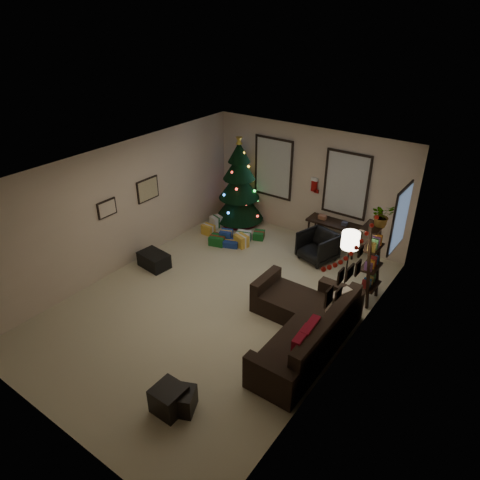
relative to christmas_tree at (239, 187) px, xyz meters
The scene contains 29 objects.
floor 3.69m from the christmas_tree, 60.94° to the right, with size 7.00×7.00×0.00m, color #BAAF8D.
ceiling 3.96m from the christmas_tree, 60.94° to the right, with size 7.00×7.00×0.00m, color white.
wall_back 1.81m from the christmas_tree, 12.70° to the left, with size 5.00×5.00×0.00m, color beige.
wall_front 6.84m from the christmas_tree, 75.35° to the right, with size 5.00×5.00×0.00m, color beige.
wall_left 3.23m from the christmas_tree, 103.93° to the right, with size 7.00×7.00×0.00m, color beige.
wall_right 5.26m from the christmas_tree, 36.34° to the right, with size 7.00×7.00×0.00m, color beige.
window_back_left 1.04m from the christmas_tree, 24.80° to the left, with size 1.05×0.06×1.50m.
window_back_right 2.76m from the christmas_tree, ahead, with size 1.05×0.06×1.50m.
window_right_wall 4.27m from the christmas_tree, ahead, with size 0.06×0.90×1.30m.
christmas_tree is the anchor object (origin of this frame).
presents 1.34m from the christmas_tree, 68.61° to the right, with size 1.50×1.13×0.30m.
sofa 4.78m from the christmas_tree, 40.75° to the right, with size 1.80×2.62×0.85m.
pillow_red_a 5.54m from the christmas_tree, 44.57° to the right, with size 0.13×0.48×0.48m, color maroon.
pillow_red_b 5.37m from the christmas_tree, 42.67° to the right, with size 0.13×0.49×0.49m, color maroon.
pillow_cream 4.72m from the christmas_tree, 33.16° to the right, with size 0.13×0.46×0.46m, color #BFB09B.
ottoman_near 6.19m from the christmas_tree, 63.54° to the right, with size 0.43×0.43×0.41m, color black.
ottoman_far 6.16m from the christmas_tree, 61.90° to the right, with size 0.37×0.37×0.35m, color black.
desk 2.65m from the christmas_tree, ahead, with size 1.28×0.46×0.69m.
desk_chair 2.67m from the christmas_tree, 12.00° to the right, with size 0.66×0.62×0.68m, color black.
bookshelf 4.25m from the christmas_tree, 18.49° to the right, with size 0.30×0.54×1.83m.
potted_plant 4.31m from the christmas_tree, 17.08° to the right, with size 0.52×0.45×0.57m, color #4C4C4C.
floor_lamp 4.06m from the christmas_tree, 24.69° to the right, with size 0.32×0.32×1.52m.
art_map 2.55m from the christmas_tree, 107.60° to the right, with size 0.04×0.60×0.50m.
art_abstract 3.61m from the christmas_tree, 102.15° to the right, with size 0.04×0.45×0.35m.
gallery 5.31m from the christmas_tree, 37.11° to the right, with size 0.03×1.25×0.54m.
garland 5.24m from the christmas_tree, 35.52° to the right, with size 0.08×1.90×0.30m, color #A5140C, non-canonical shape.
stocking_left 1.70m from the christmas_tree, 15.82° to the left, with size 0.20×0.05×0.36m.
stocking_right 1.99m from the christmas_tree, 10.14° to the left, with size 0.20×0.05×0.36m.
storage_bin 3.00m from the christmas_tree, 94.23° to the right, with size 0.66×0.44×0.33m, color black.
Camera 1 is at (4.39, -5.37, 5.18)m, focal length 33.10 mm.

